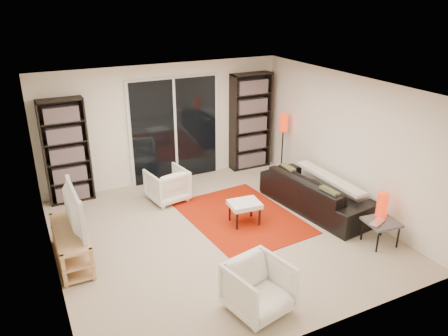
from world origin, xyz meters
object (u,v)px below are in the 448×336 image
at_px(sofa, 316,193).
at_px(ottoman, 245,205).
at_px(bookshelf_right, 251,122).
at_px(floor_lamp, 283,129).
at_px(tv_stand, 71,244).
at_px(side_table, 381,224).
at_px(armchair_front, 259,288).
at_px(bookshelf_left, 66,152).
at_px(armchair_back, 167,185).

relative_size(sofa, ottoman, 4.03).
height_order(bookshelf_right, floor_lamp, bookshelf_right).
height_order(tv_stand, side_table, tv_stand).
bearing_deg(side_table, ottoman, 136.47).
relative_size(armchair_front, floor_lamp, 0.54).
height_order(bookshelf_right, sofa, bookshelf_right).
bearing_deg(ottoman, floor_lamp, 41.35).
bearing_deg(ottoman, bookshelf_left, 138.15).
height_order(bookshelf_left, side_table, bookshelf_left).
bearing_deg(ottoman, armchair_back, 121.40).
relative_size(tv_stand, armchair_back, 1.95).
bearing_deg(ottoman, sofa, -3.91).
distance_m(armchair_back, ottoman, 1.67).
relative_size(sofa, floor_lamp, 1.64).
bearing_deg(floor_lamp, sofa, -101.44).
distance_m(sofa, floor_lamp, 1.81).
relative_size(armchair_front, side_table, 1.38).
distance_m(tv_stand, armchair_back, 2.30).
relative_size(bookshelf_right, sofa, 0.95).
bearing_deg(armchair_front, floor_lamp, 41.32).
bearing_deg(armchair_front, armchair_back, 77.70).
xyz_separation_m(bookshelf_right, tv_stand, (-4.16, -2.07, -0.79)).
bearing_deg(tv_stand, bookshelf_left, 81.61).
height_order(bookshelf_right, armchair_front, bookshelf_right).
xyz_separation_m(bookshelf_left, tv_stand, (-0.31, -2.07, -0.71)).
bearing_deg(sofa, tv_stand, 79.21).
relative_size(tv_stand, side_table, 2.56).
bearing_deg(floor_lamp, tv_stand, -163.10).
bearing_deg(sofa, side_table, 179.36).
xyz_separation_m(armchair_front, ottoman, (0.90, 1.99, 0.01)).
distance_m(bookshelf_right, tv_stand, 4.71).
height_order(bookshelf_right, armchair_back, bookshelf_right).
bearing_deg(armchair_back, sofa, 136.98).
bearing_deg(bookshelf_left, armchair_back, -26.41).
xyz_separation_m(ottoman, floor_lamp, (1.75, 1.54, 0.68)).
bearing_deg(armchair_front, sofa, 27.47).
bearing_deg(floor_lamp, bookshelf_right, 119.60).
bearing_deg(bookshelf_left, floor_lamp, -9.23).
bearing_deg(tv_stand, armchair_front, -48.66).
xyz_separation_m(tv_stand, ottoman, (2.80, -0.16, 0.08)).
height_order(ottoman, floor_lamp, floor_lamp).
height_order(tv_stand, ottoman, tv_stand).
bearing_deg(tv_stand, ottoman, -3.28).
height_order(tv_stand, sofa, sofa).
distance_m(bookshelf_left, sofa, 4.60).
bearing_deg(side_table, floor_lamp, 86.86).
height_order(armchair_front, ottoman, armchair_front).
distance_m(ottoman, floor_lamp, 2.43).
height_order(bookshelf_left, tv_stand, bookshelf_left).
distance_m(armchair_front, side_table, 2.53).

